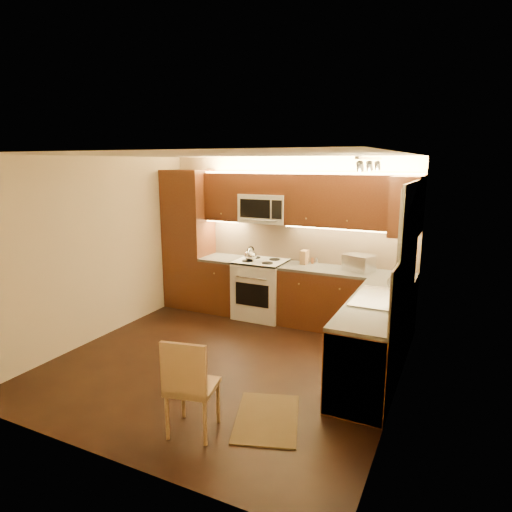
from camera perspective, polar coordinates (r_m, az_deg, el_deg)
The scene contains 37 objects.
floor at distance 5.59m, azimuth -3.94°, elevation -13.59°, with size 4.00×4.00×0.01m, color black.
ceiling at distance 5.03m, azimuth -4.36°, elevation 12.99°, with size 4.00×4.00×0.01m, color beige.
wall_back at distance 6.94m, azimuth 4.06°, elevation 2.38°, with size 4.00×0.01×2.50m, color beige.
wall_front at distance 3.64m, azimuth -20.05°, elevation -7.40°, with size 4.00×0.01×2.50m, color beige.
wall_left at distance 6.38m, azimuth -19.94°, elevation 0.82°, with size 0.01×4.00×2.50m, color beige.
wall_right at distance 4.55m, azimuth 18.37°, elevation -3.43°, with size 0.01×4.00×2.50m, color beige.
pantry at distance 7.46m, azimuth -8.69°, elevation 2.17°, with size 0.70×0.60×2.30m, color #491D0F.
base_cab_back_left at distance 7.28m, azimuth -4.20°, elevation -3.79°, with size 0.62×0.60×0.86m, color #491D0F.
counter_back_left at distance 7.17m, azimuth -4.25°, elevation -0.33°, with size 0.62×0.60×0.04m, color #3A3835.
base_cab_back_right at distance 6.55m, azimuth 11.50°, elevation -5.83°, with size 1.92×0.60×0.86m, color #491D0F.
counter_back_right at distance 6.43m, azimuth 11.67°, elevation -2.00°, with size 1.92×0.60×0.04m, color #3A3835.
base_cab_right at distance 5.23m, azimuth 15.04°, elevation -10.70°, with size 0.60×2.00×0.86m, color #491D0F.
counter_right at distance 5.07m, azimuth 15.32°, elevation -6.00°, with size 0.60×2.00×0.04m, color #3A3835.
dishwasher at distance 4.60m, azimuth 13.35°, elevation -13.88°, with size 0.58×0.60×0.84m, color silver.
backsplash_back at distance 6.82m, azimuth 6.76°, elevation 1.73°, with size 3.30×0.02×0.60m, color tan.
backsplash_right at distance 4.95m, azimuth 18.83°, elevation -2.83°, with size 0.02×2.00×0.60m, color tan.
upper_cab_back_left at distance 7.13m, azimuth -3.87°, elevation 7.70°, with size 0.62×0.35×0.75m, color #491D0F.
upper_cab_back_right at distance 6.39m, azimuth 12.33°, elevation 6.94°, with size 1.92×0.35×0.75m, color #491D0F.
upper_cab_bridge at distance 6.80m, azimuth 1.24°, elevation 9.37°, with size 0.76×0.35×0.31m, color #491D0F.
upper_cab_right_corner at distance 5.83m, azimuth 18.90°, elevation 6.10°, with size 0.35×0.50×0.75m, color #491D0F.
stove at distance 6.94m, azimuth 0.66°, elevation -4.28°, with size 0.76×0.65×0.92m, color silver, non-canonical shape.
microwave at distance 6.82m, azimuth 1.17°, elevation 6.22°, with size 0.76×0.38×0.44m, color silver, non-canonical shape.
window_frame at distance 5.01m, azimuth 19.30°, elevation 2.01°, with size 0.03×1.44×1.24m, color silver.
window_blinds at distance 5.01m, azimuth 19.07°, elevation 2.03°, with size 0.02×1.36×1.16m, color silver.
sink at distance 5.19m, azimuth 15.68°, elevation -4.53°, with size 0.52×0.86×0.15m, color silver, non-canonical shape.
faucet at distance 5.14m, azimuth 17.71°, elevation -3.93°, with size 0.20×0.04×0.30m, color silver, non-canonical shape.
track_light_bar at distance 4.86m, azimuth 14.60°, elevation 12.21°, with size 0.04×1.20×0.03m, color silver.
kettle at distance 6.79m, azimuth -0.72°, elevation 0.33°, with size 0.20×0.20×0.23m, color silver, non-canonical shape.
toaster_oven at distance 6.40m, azimuth 13.24°, elevation -0.87°, with size 0.39×0.29×0.23m, color silver.
knife_block at distance 6.69m, azimuth 6.32°, elevation -0.16°, with size 0.10×0.15×0.21m, color #9A7245.
spice_jar_a at distance 6.74m, azimuth 6.71°, elevation -0.60°, with size 0.04×0.04×0.09m, color silver.
spice_jar_b at distance 6.78m, azimuth 6.11°, elevation -0.48°, with size 0.04×0.04×0.10m, color brown.
spice_jar_c at distance 6.77m, azimuth 7.88°, elevation -0.55°, with size 0.04×0.04×0.10m, color silver.
spice_jar_d at distance 6.74m, azimuth 7.35°, elevation -0.62°, with size 0.04×0.04×0.09m, color brown.
soap_bottle at distance 5.72m, azimuth 17.58°, elevation -2.99°, with size 0.08×0.08×0.17m, color silver.
rug at distance 4.50m, azimuth 1.43°, elevation -20.34°, with size 0.59×0.88×0.01m, color black.
dining_chair at distance 4.14m, azimuth -8.24°, elevation -16.15°, with size 0.41×0.41×0.93m, color #9A7245, non-canonical shape.
Camera 1 is at (2.51, -4.37, 2.42)m, focal length 30.75 mm.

